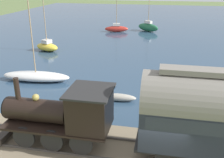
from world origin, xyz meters
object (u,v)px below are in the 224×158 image
at_px(sailboat_yellow, 47,46).
at_px(rowboat_far_out, 118,97).
at_px(sailboat_red, 117,28).
at_px(sailboat_white, 36,76).
at_px(rowboat_off_pier, 176,90).
at_px(sailboat_green, 148,27).
at_px(rowboat_mid_harbor, 106,86).
at_px(steam_locomotive, 67,112).

relative_size(sailboat_yellow, rowboat_far_out, 2.75).
bearing_deg(sailboat_yellow, sailboat_red, -3.70).
bearing_deg(sailboat_white, sailboat_red, -10.45).
xyz_separation_m(sailboat_red, rowboat_off_pier, (-23.85, -9.39, -0.43)).
height_order(sailboat_green, rowboat_far_out, sailboat_green).
relative_size(rowboat_far_out, rowboat_off_pier, 1.19).
distance_m(sailboat_green, rowboat_far_out, 28.07).
bearing_deg(sailboat_yellow, sailboat_white, -140.18).
xyz_separation_m(sailboat_red, rowboat_far_out, (-26.42, -5.06, -0.31)).
xyz_separation_m(sailboat_white, rowboat_mid_harbor, (-0.33, -6.50, -0.30)).
bearing_deg(steam_locomotive, rowboat_off_pier, -32.77).
bearing_deg(rowboat_far_out, sailboat_red, 9.67).
bearing_deg(rowboat_off_pier, rowboat_far_out, 114.90).
height_order(sailboat_green, sailboat_yellow, sailboat_yellow).
height_order(rowboat_far_out, rowboat_off_pier, rowboat_far_out).
relative_size(steam_locomotive, sailboat_red, 1.10).
bearing_deg(rowboat_far_out, sailboat_yellow, 41.33).
relative_size(sailboat_red, rowboat_off_pier, 2.45).
bearing_deg(sailboat_yellow, rowboat_far_out, -116.77).
relative_size(steam_locomotive, sailboat_green, 1.07).
bearing_deg(rowboat_mid_harbor, rowboat_off_pier, -115.02).
xyz_separation_m(sailboat_green, rowboat_off_pier, (-25.49, -4.15, -0.58)).
distance_m(sailboat_white, sailboat_yellow, 10.43).
xyz_separation_m(sailboat_yellow, rowboat_mid_harbor, (-10.19, -9.91, -0.44)).
relative_size(rowboat_far_out, rowboat_mid_harbor, 1.31).
bearing_deg(sailboat_red, steam_locomotive, 174.42).
bearing_deg(sailboat_yellow, sailboat_green, -15.85).
relative_size(steam_locomotive, rowboat_far_out, 2.27).
bearing_deg(sailboat_red, rowboat_far_out, 179.15).
bearing_deg(rowboat_mid_harbor, sailboat_yellow, 16.12).
distance_m(sailboat_yellow, sailboat_red, 15.35).
xyz_separation_m(sailboat_green, rowboat_far_out, (-28.06, 0.18, -0.47)).
height_order(sailboat_white, rowboat_mid_harbor, sailboat_white).
xyz_separation_m(steam_locomotive, rowboat_off_pier, (9.11, -5.86, -2.15)).
height_order(steam_locomotive, sailboat_red, sailboat_red).
bearing_deg(rowboat_far_out, rowboat_mid_harbor, 32.30).
bearing_deg(sailboat_white, rowboat_mid_harbor, -96.37).
height_order(steam_locomotive, rowboat_mid_harbor, steam_locomotive).
height_order(sailboat_yellow, sailboat_red, sailboat_yellow).
bearing_deg(sailboat_yellow, rowboat_off_pier, -101.38).
bearing_deg(rowboat_off_pier, steam_locomotive, 141.39).
bearing_deg(steam_locomotive, sailboat_white, 35.30).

